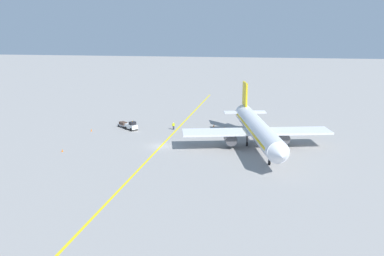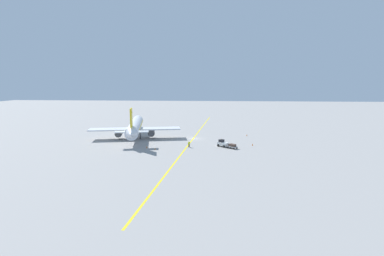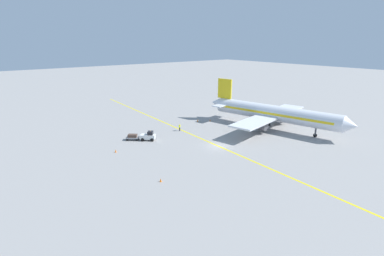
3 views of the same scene
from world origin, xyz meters
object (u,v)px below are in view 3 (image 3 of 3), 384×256
(traffic_cone_far_edge, at_px, (161,180))
(traffic_cone_by_wingtip, at_px, (198,120))
(ground_crew_worker, at_px, (180,127))
(baggage_tug_white, at_px, (148,136))
(baggage_cart_trailing, at_px, (133,137))
(airplane_at_gate, at_px, (273,113))
(traffic_cone_near_nose, at_px, (210,120))
(traffic_cone_mid_apron, at_px, (116,151))

(traffic_cone_far_edge, bearing_deg, traffic_cone_by_wingtip, -138.29)
(ground_crew_worker, xyz_separation_m, traffic_cone_far_edge, (17.36, 19.19, -0.63))
(traffic_cone_far_edge, bearing_deg, baggage_tug_white, -115.01)
(baggage_cart_trailing, height_order, traffic_cone_far_edge, baggage_cart_trailing)
(ground_crew_worker, relative_size, traffic_cone_far_edge, 3.05)
(baggage_cart_trailing, xyz_separation_m, traffic_cone_by_wingtip, (-20.14, -3.22, -0.49))
(airplane_at_gate, xyz_separation_m, traffic_cone_far_edge, (35.47, 7.27, -3.43))
(traffic_cone_near_nose, height_order, traffic_cone_by_wingtip, same)
(traffic_cone_near_nose, xyz_separation_m, traffic_cone_by_wingtip, (2.60, -1.81, 0.00))
(traffic_cone_near_nose, bearing_deg, baggage_cart_trailing, 3.56)
(traffic_cone_near_nose, bearing_deg, traffic_cone_mid_apron, 11.67)
(traffic_cone_near_nose, bearing_deg, traffic_cone_by_wingtip, -34.89)
(traffic_cone_mid_apron, xyz_separation_m, traffic_cone_by_wingtip, (-25.97, -7.71, 0.00))
(airplane_at_gate, height_order, traffic_cone_mid_apron, airplane_at_gate)
(baggage_tug_white, distance_m, traffic_cone_near_nose, 20.56)
(ground_crew_worker, height_order, traffic_cone_by_wingtip, ground_crew_worker)
(traffic_cone_by_wingtip, bearing_deg, airplane_at_gate, 121.15)
(baggage_cart_trailing, xyz_separation_m, traffic_cone_mid_apron, (5.83, 4.49, -0.49))
(airplane_at_gate, distance_m, baggage_tug_white, 29.28)
(airplane_at_gate, height_order, traffic_cone_far_edge, airplane_at_gate)
(baggage_cart_trailing, relative_size, traffic_cone_by_wingtip, 5.24)
(baggage_tug_white, distance_m, traffic_cone_by_wingtip, 18.46)
(baggage_tug_white, distance_m, baggage_cart_trailing, 3.30)
(airplane_at_gate, relative_size, traffic_cone_by_wingtip, 64.23)
(ground_crew_worker, bearing_deg, traffic_cone_by_wingtip, -155.46)
(traffic_cone_mid_apron, xyz_separation_m, traffic_cone_far_edge, (-0.06, 15.38, 0.00))
(airplane_at_gate, distance_m, baggage_cart_trailing, 32.40)
(ground_crew_worker, relative_size, traffic_cone_mid_apron, 3.05)
(traffic_cone_near_nose, relative_size, traffic_cone_by_wingtip, 1.00)
(traffic_cone_mid_apron, height_order, traffic_cone_far_edge, same)
(baggage_tug_white, bearing_deg, traffic_cone_mid_apron, 15.64)
(ground_crew_worker, distance_m, traffic_cone_mid_apron, 17.84)
(ground_crew_worker, xyz_separation_m, traffic_cone_near_nose, (-11.15, -2.09, -0.63))
(baggage_tug_white, xyz_separation_m, baggage_cart_trailing, (2.49, -2.16, -0.14))
(airplane_at_gate, relative_size, traffic_cone_near_nose, 64.23)
(baggage_cart_trailing, xyz_separation_m, ground_crew_worker, (-11.59, 0.68, 0.15))
(baggage_cart_trailing, height_order, traffic_cone_by_wingtip, baggage_cart_trailing)
(ground_crew_worker, distance_m, traffic_cone_by_wingtip, 9.42)
(traffic_cone_mid_apron, distance_m, traffic_cone_far_edge, 15.38)
(airplane_at_gate, height_order, traffic_cone_by_wingtip, airplane_at_gate)
(airplane_at_gate, relative_size, baggage_cart_trailing, 12.26)
(baggage_tug_white, distance_m, traffic_cone_mid_apron, 8.67)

